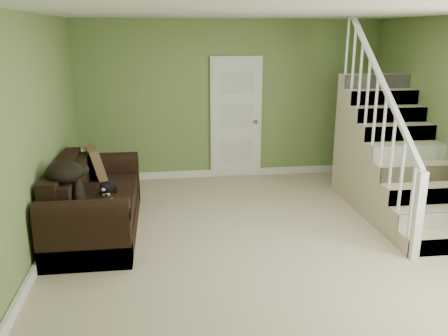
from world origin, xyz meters
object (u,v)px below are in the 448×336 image
object	(u,v)px
side_table	(89,180)
cat	(107,188)
banana	(113,201)
sofa	(93,205)

from	to	relation	value
side_table	cat	world-z (taller)	side_table
banana	side_table	bearing A→B (deg)	87.08
cat	banana	bearing A→B (deg)	-64.79
cat	banana	distance (m)	0.38
sofa	side_table	world-z (taller)	sofa
side_table	banana	distance (m)	1.70
side_table	banana	bearing A→B (deg)	-72.16
sofa	cat	size ratio (longest dim) A/B	5.25
sofa	banana	bearing A→B (deg)	-50.80
sofa	cat	xyz separation A→B (m)	(0.19, 0.00, 0.22)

